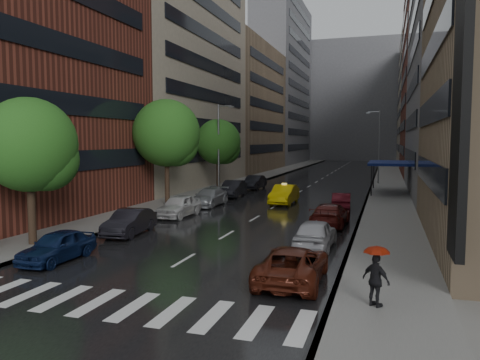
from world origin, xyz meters
TOP-DOWN VIEW (x-y plane):
  - ground at (0.00, 0.00)m, footprint 220.00×220.00m
  - road at (0.00, 50.00)m, footprint 14.00×140.00m
  - sidewalk_left at (-9.00, 50.00)m, footprint 4.00×140.00m
  - sidewalk_right at (9.00, 50.00)m, footprint 4.00×140.00m
  - crosswalk at (0.20, -2.00)m, footprint 13.15×2.80m
  - buildings_left at (-15.00, 58.79)m, footprint 8.00×108.00m
  - buildings_right at (15.00, 56.70)m, footprint 8.05×109.10m
  - building_far at (0.00, 118.00)m, footprint 40.00×14.00m
  - tree_near at (-8.60, 4.20)m, footprint 4.81×4.81m
  - tree_mid at (-8.60, 19.75)m, footprint 5.55×5.55m
  - tree_far at (-8.60, 32.05)m, footprint 4.86×4.86m
  - taxi at (0.38, 24.10)m, footprint 1.79×4.99m
  - parked_cars_left at (-5.40, 18.92)m, footprint 2.16×37.37m
  - parked_cars_right at (5.40, 10.25)m, footprint 2.44×24.79m
  - ped_red_umbrella at (8.54, 0.01)m, footprint 1.06×0.92m
  - street_lamp_left at (-7.72, 30.00)m, footprint 1.74×0.22m
  - street_lamp_right at (7.72, 45.00)m, footprint 1.74×0.22m
  - awning at (8.98, 35.00)m, footprint 4.00×8.00m

SIDE VIEW (x-z plane):
  - ground at x=0.00m, z-range 0.00..0.00m
  - road at x=0.00m, z-range 0.00..0.01m
  - crosswalk at x=0.20m, z-range 0.01..0.02m
  - sidewalk_left at x=-9.00m, z-range 0.00..0.15m
  - sidewalk_right at x=9.00m, z-range 0.00..0.15m
  - parked_cars_right at x=5.40m, z-range -0.04..1.48m
  - parked_cars_left at x=-5.40m, z-range -0.04..1.55m
  - taxi at x=0.38m, z-range 0.00..1.64m
  - ped_red_umbrella at x=8.54m, z-range 0.32..2.33m
  - awning at x=8.98m, z-range 1.57..4.70m
  - street_lamp_left at x=-7.72m, z-range 0.39..9.39m
  - street_lamp_right at x=7.72m, z-range 0.39..9.39m
  - tree_near at x=-8.60m, z-range 1.41..9.08m
  - tree_far at x=-8.60m, z-range 1.42..9.17m
  - tree_mid at x=-8.60m, z-range 1.63..10.49m
  - buildings_right at x=15.00m, z-range -2.97..33.03m
  - buildings_left at x=-15.00m, z-range -3.01..34.99m
  - building_far at x=0.00m, z-range 0.00..32.00m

